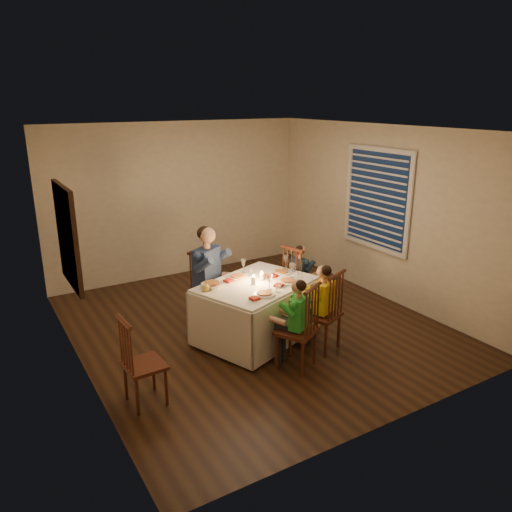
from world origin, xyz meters
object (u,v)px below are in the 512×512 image
chair_near_right (320,348)px  chair_extra (147,402)px  chair_adult (210,321)px  child_green (296,366)px  child_yellow (320,348)px  chair_end (299,313)px  chair_near_left (296,366)px  adult (210,321)px  serving_bowl (212,285)px  child_teal (299,313)px  dining_table (256,299)px

chair_near_right → chair_extra: (-2.22, -0.00, 0.00)m
chair_adult → chair_near_right: 1.64m
child_green → child_yellow: 0.55m
chair_end → chair_adult: bearing=58.6°
chair_near_left → chair_near_right: same height
chair_near_left → adult: bearing=-108.1°
chair_extra → chair_adult: bearing=-47.6°
child_green → serving_bowl: (-0.56, 1.00, 0.78)m
chair_extra → child_teal: (2.62, 1.00, 0.00)m
chair_adult → chair_end: bearing=-48.5°
chair_near_right → chair_adult: bearing=-83.4°
child_teal → child_yellow: bearing=146.1°
chair_near_right → child_green: 0.55m
chair_near_right → chair_end: (0.40, 0.99, 0.00)m
chair_near_right → chair_end: same height
dining_table → adult: 0.98m
child_yellow → child_teal: (0.40, 0.99, 0.00)m
chair_adult → child_teal: bearing=-48.5°
chair_near_right → serving_bowl: size_ratio=4.29×
child_green → serving_bowl: bearing=-89.5°
dining_table → adult: bearing=90.3°
chair_near_left → serving_bowl: (-0.56, 1.00, 0.78)m
dining_table → child_yellow: bearing=-71.7°
serving_bowl → child_green: bearing=-60.8°
child_teal → chair_extra: bearing=98.7°
child_teal → serving_bowl: serving_bowl is taller
chair_adult → child_yellow: 1.64m
child_green → child_teal: child_green is taller
adult → serving_bowl: 1.03m
chair_adult → child_teal: (1.22, -0.43, 0.00)m
child_yellow → chair_near_right: bearing=180.0°
chair_end → child_green: bearing=130.7°
dining_table → chair_extra: bearing=-179.4°
chair_near_left → adult: (-0.31, 1.62, 0.00)m
chair_end → adult: adult is taller
child_yellow → serving_bowl: 1.55m
adult → child_yellow: size_ratio=1.24×
chair_near_right → chair_end: 1.07m
chair_extra → child_green: size_ratio=0.91×
chair_near_left → child_teal: size_ratio=1.01×
chair_near_left → chair_near_right: size_ratio=1.00×
chair_adult → dining_table: bearing=-98.3°
chair_adult → adult: adult is taller
chair_end → child_green: (-0.91, -1.20, 0.00)m
child_green → child_teal: size_ratio=1.05×
adult → serving_bowl: serving_bowl is taller
chair_near_right → child_green: child_green is taller
chair_adult → chair_extra: 2.00m
dining_table → child_teal: 1.12m
chair_near_left → adult: adult is taller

